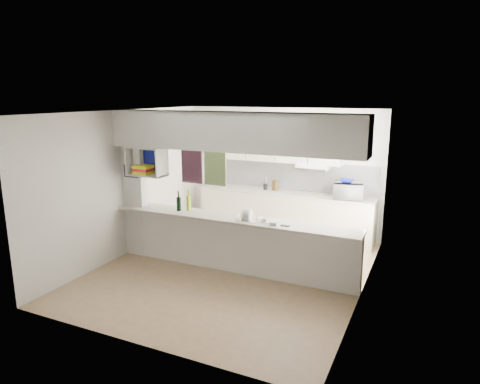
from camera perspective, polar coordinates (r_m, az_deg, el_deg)
The scene contains 16 objects.
floor at distance 7.24m, azimuth -1.15°, elevation -10.40°, with size 4.80×4.80×0.00m, color #937255.
ceiling at distance 6.65m, azimuth -1.25°, elevation 10.65°, with size 4.80×4.80×0.00m, color white.
wall_back at distance 9.00m, azimuth 5.50°, elevation 2.85°, with size 4.20×4.20×0.00m, color silver.
wall_left at distance 7.95m, azimuth -14.94°, elevation 1.14°, with size 4.80×4.80×0.00m, color silver.
wall_right at distance 6.23m, azimuth 16.47°, elevation -2.15°, with size 4.80×4.80×0.00m, color silver.
servery_partition at distance 6.83m, azimuth -2.52°, elevation 2.76°, with size 4.20×0.50×2.60m.
cubby_shelf at distance 7.51m, azimuth -12.28°, elevation 3.79°, with size 0.65×0.35×0.50m.
kitchen_run at distance 8.80m, azimuth 5.85°, elevation -0.54°, with size 3.60×0.63×2.24m.
microwave at distance 8.37m, azimuth 14.21°, elevation 0.15°, with size 0.55×0.37×0.30m, color white.
bowl at distance 8.33m, azimuth 14.04°, elevation 1.41°, with size 0.27×0.27×0.07m, color #0C148B.
dish_rack at distance 6.73m, azimuth 1.26°, elevation -3.19°, with size 0.37×0.28×0.19m.
cup at distance 6.74m, azimuth 0.49°, elevation -3.31°, with size 0.11×0.11×0.09m, color white.
wine_bottles at distance 7.35m, azimuth -7.49°, elevation -1.46°, with size 0.23×0.16×0.36m.
plastic_tubs at distance 6.61m, azimuth 3.94°, elevation -3.96°, with size 0.48×0.21×0.06m.
utensil_jar at distance 8.92m, azimuth 3.41°, elevation 0.71°, with size 0.09×0.09×0.12m, color black.
knife_block at distance 8.87m, azimuth 4.70°, elevation 0.90°, with size 0.10×0.08×0.21m, color #4C351A.
Camera 1 is at (2.91, -5.98, 2.86)m, focal length 32.00 mm.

